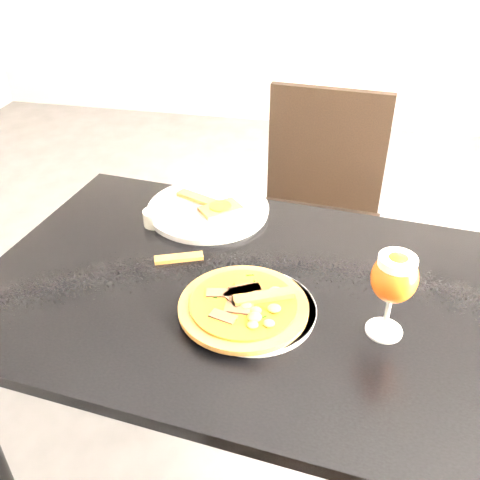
% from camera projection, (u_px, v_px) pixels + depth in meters
% --- Properties ---
extents(dining_table, '(1.28, 0.92, 0.75)m').
position_uv_depth(dining_table, '(242.00, 314.00, 1.27)').
color(dining_table, black).
rests_on(dining_table, ground).
extents(chair_far, '(0.48, 0.48, 0.95)m').
position_uv_depth(chair_far, '(316.00, 217.00, 1.91)').
color(chair_far, black).
rests_on(chair_far, ground).
extents(plate_main, '(0.32, 0.32, 0.01)m').
position_uv_depth(plate_main, '(253.00, 310.00, 1.14)').
color(plate_main, silver).
rests_on(plate_main, dining_table).
extents(pizza, '(0.28, 0.28, 0.03)m').
position_uv_depth(pizza, '(244.00, 305.00, 1.13)').
color(pizza, brown).
rests_on(pizza, plate_main).
extents(plate_second, '(0.43, 0.43, 0.02)m').
position_uv_depth(plate_second, '(208.00, 209.00, 1.49)').
color(plate_second, silver).
rests_on(plate_second, dining_table).
extents(crust_scraps, '(0.20, 0.14, 0.02)m').
position_uv_depth(crust_scraps, '(213.00, 205.00, 1.48)').
color(crust_scraps, brown).
rests_on(crust_scraps, plate_second).
extents(loose_crust, '(0.12, 0.07, 0.01)m').
position_uv_depth(loose_crust, '(179.00, 258.00, 1.30)').
color(loose_crust, brown).
rests_on(loose_crust, dining_table).
extents(sauce_cup, '(0.06, 0.06, 0.04)m').
position_uv_depth(sauce_cup, '(155.00, 217.00, 1.43)').
color(sauce_cup, beige).
rests_on(sauce_cup, dining_table).
extents(beer_glass, '(0.09, 0.09, 0.19)m').
position_uv_depth(beer_glass, '(394.00, 278.00, 1.02)').
color(beer_glass, silver).
rests_on(beer_glass, dining_table).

